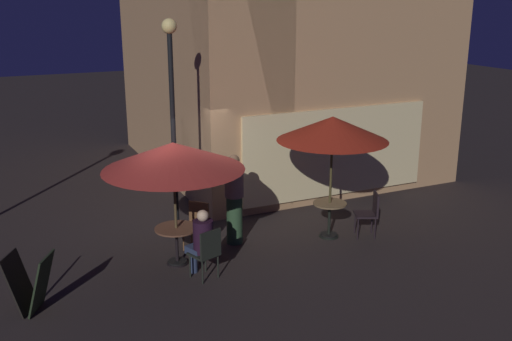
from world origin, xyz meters
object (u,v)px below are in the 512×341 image
object	(u,v)px
cafe_table_0	(177,237)
patio_umbrella_1	(333,129)
patron_seated_0	(202,239)
street_lamp_near_corner	(172,97)
cafe_chair_0	(207,250)
cafe_table_1	(330,213)
menu_sandwich_board	(30,283)
patron_standing_1	(234,199)
patio_umbrella_0	(173,156)
cafe_chair_2	(370,210)
cafe_chair_1	(197,221)

from	to	relation	value
cafe_table_0	patio_umbrella_1	world-z (taller)	patio_umbrella_1
patron_seated_0	street_lamp_near_corner	bearing A→B (deg)	-23.35
patron_seated_0	cafe_chair_0	bearing A→B (deg)	-180.00
cafe_table_1	patio_umbrella_1	world-z (taller)	patio_umbrella_1
menu_sandwich_board	cafe_chair_0	size ratio (longest dim) A/B	1.00
cafe_chair_0	street_lamp_near_corner	bearing A→B (deg)	-21.74
street_lamp_near_corner	cafe_table_0	world-z (taller)	street_lamp_near_corner
cafe_chair_0	patron_seated_0	size ratio (longest dim) A/B	0.74
cafe_table_0	cafe_table_1	bearing A→B (deg)	-1.47
menu_sandwich_board	patron_standing_1	size ratio (longest dim) A/B	0.52
patio_umbrella_0	cafe_chair_2	bearing A→B (deg)	-6.22
menu_sandwich_board	cafe_table_0	xyz separation A→B (m)	(2.61, 0.71, 0.05)
cafe_table_0	cafe_chair_2	size ratio (longest dim) A/B	0.83
cafe_table_0	cafe_chair_0	xyz separation A→B (m)	(0.28, -0.85, 0.02)
patio_umbrella_0	cafe_chair_0	size ratio (longest dim) A/B	2.70
menu_sandwich_board	cafe_table_0	size ratio (longest dim) A/B	1.20
menu_sandwich_board	patron_seated_0	size ratio (longest dim) A/B	0.75
street_lamp_near_corner	patio_umbrella_1	distance (m)	3.21
patron_standing_1	cafe_table_1	bearing A→B (deg)	-35.51
cafe_chair_0	cafe_chair_2	size ratio (longest dim) A/B	0.99
cafe_chair_1	street_lamp_near_corner	bearing A→B (deg)	-117.26
cafe_chair_1	cafe_chair_0	bearing A→B (deg)	33.82
patio_umbrella_0	cafe_chair_0	distance (m)	1.75
patio_umbrella_0	patio_umbrella_1	world-z (taller)	patio_umbrella_1
cafe_table_1	patron_seated_0	world-z (taller)	patron_seated_0
cafe_table_0	patio_umbrella_1	xyz separation A→B (m)	(3.25, -0.08, 1.74)
menu_sandwich_board	cafe_chair_1	world-z (taller)	menu_sandwich_board
cafe_chair_1	patron_seated_0	distance (m)	1.34
cafe_table_1	patio_umbrella_0	distance (m)	3.60
street_lamp_near_corner	patron_standing_1	xyz separation A→B (m)	(0.95, -0.79, -1.99)
cafe_chair_1	cafe_chair_2	xyz separation A→B (m)	(3.41, -1.01, 0.02)
street_lamp_near_corner	patron_seated_0	bearing A→B (deg)	-94.80
patio_umbrella_0	cafe_table_0	bearing A→B (deg)	90.00
patron_standing_1	cafe_chair_0	bearing A→B (deg)	-149.19
street_lamp_near_corner	cafe_table_0	bearing A→B (deg)	-107.81
cafe_table_0	cafe_chair_2	world-z (taller)	cafe_chair_2
patio_umbrella_0	patron_standing_1	bearing A→B (deg)	18.48
patio_umbrella_0	menu_sandwich_board	bearing A→B (deg)	-164.73
cafe_table_0	cafe_table_1	size ratio (longest dim) A/B	1.07
patio_umbrella_1	cafe_chair_2	distance (m)	1.90
menu_sandwich_board	cafe_chair_1	bearing A→B (deg)	50.64
street_lamp_near_corner	cafe_table_1	world-z (taller)	street_lamp_near_corner
cafe_table_1	patio_umbrella_0	world-z (taller)	patio_umbrella_0
patron_seated_0	patio_umbrella_1	bearing A→B (deg)	-96.87
cafe_table_1	cafe_chair_2	world-z (taller)	cafe_chair_2
cafe_chair_1	patron_seated_0	bearing A→B (deg)	30.52
patio_umbrella_1	cafe_table_1	bearing A→B (deg)	153.43
cafe_table_0	patio_umbrella_1	distance (m)	3.68
street_lamp_near_corner	menu_sandwich_board	bearing A→B (deg)	-146.92
cafe_chair_0	patio_umbrella_0	bearing A→B (deg)	-0.00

